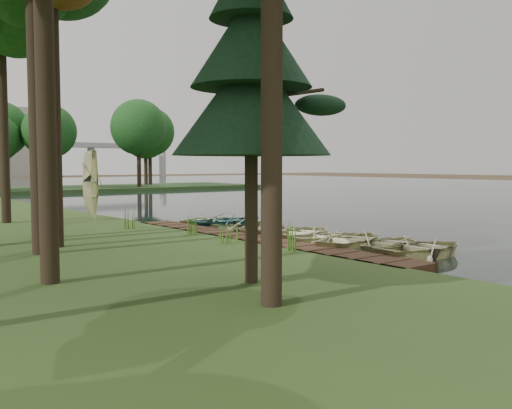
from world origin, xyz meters
TOP-DOWN VIEW (x-y plane):
  - ground at (0.00, 0.00)m, footprint 300.00×300.00m
  - water at (30.00, 20.00)m, footprint 130.00×200.00m
  - boardwalk at (-1.60, 0.00)m, footprint 1.60×16.00m
  - peninsula at (8.00, 50.00)m, footprint 50.00×14.00m
  - far_trees at (4.67, 50.00)m, footprint 45.60×5.60m
  - building_a at (30.00, 140.00)m, footprint 10.00×8.00m
  - rowboat_0 at (1.04, -6.18)m, footprint 3.98×3.00m
  - rowboat_1 at (1.27, -4.69)m, footprint 3.97×3.34m
  - rowboat_2 at (0.77, -3.24)m, footprint 4.40×3.70m
  - rowboat_3 at (0.84, -2.00)m, footprint 3.81×3.05m
  - rowboat_4 at (0.99, -0.38)m, footprint 3.95×3.21m
  - rowboat_5 at (1.19, 0.87)m, footprint 3.08×2.27m
  - rowboat_6 at (0.78, 2.06)m, footprint 3.99×3.38m
  - rowboat_7 at (1.08, 4.05)m, footprint 3.92×3.44m
  - rowboat_8 at (1.08, 5.24)m, footprint 3.89×2.86m
  - rowboat_9 at (0.86, 6.61)m, footprint 3.92×3.23m
  - stored_rowboat at (-3.71, 10.55)m, footprint 4.42×4.16m
  - tree_6 at (-7.63, 11.89)m, footprint 4.83×4.83m
  - pine_tree at (-6.77, -6.84)m, footprint 3.80×3.80m
  - reeds_0 at (-2.60, -3.64)m, footprint 0.60×0.60m
  - reeds_1 at (-3.26, -0.90)m, footprint 0.60×0.60m
  - reeds_2 at (-2.82, 2.38)m, footprint 0.60×0.60m
  - reeds_3 at (-3.98, 5.66)m, footprint 0.60×0.60m

SIDE VIEW (x-z plane):
  - ground at x=0.00m, z-range 0.00..0.00m
  - water at x=30.00m, z-range 0.00..0.05m
  - boardwalk at x=-1.60m, z-range 0.00..0.30m
  - peninsula at x=8.00m, z-range 0.00..0.45m
  - rowboat_5 at x=1.19m, z-range 0.05..0.67m
  - rowboat_7 at x=1.08m, z-range 0.05..0.73m
  - rowboat_1 at x=1.27m, z-range 0.05..0.75m
  - rowboat_3 at x=0.84m, z-range 0.05..0.75m
  - rowboat_6 at x=0.78m, z-range 0.05..0.75m
  - rowboat_9 at x=0.86m, z-range 0.05..0.75m
  - rowboat_4 at x=0.99m, z-range 0.05..0.77m
  - rowboat_0 at x=1.04m, z-range 0.05..0.83m
  - rowboat_2 at x=0.77m, z-range 0.05..0.83m
  - rowboat_8 at x=1.08m, z-range 0.05..0.83m
  - stored_rowboat at x=-3.71m, z-range 0.30..1.04m
  - reeds_2 at x=-2.82m, z-range 0.30..1.21m
  - reeds_0 at x=-2.60m, z-range 0.30..1.24m
  - reeds_3 at x=-3.98m, z-range 0.30..1.28m
  - reeds_1 at x=-3.26m, z-range 0.30..1.29m
  - pine_tree at x=-6.77m, z-range 1.33..9.50m
  - far_trees at x=4.67m, z-range 2.03..10.83m
  - building_a at x=30.00m, z-range 0.00..18.00m
  - tree_6 at x=-7.63m, z-range 4.27..16.53m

